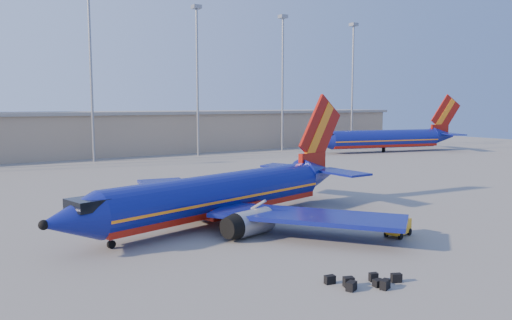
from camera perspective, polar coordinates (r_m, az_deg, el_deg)
name	(u,v)px	position (r m, az deg, el deg)	size (l,w,h in m)	color
ground	(259,202)	(50.99, 0.38, -4.88)	(220.00, 220.00, 0.00)	slate
terminal_building	(152,131)	(106.92, -11.83, 3.23)	(122.00, 16.00, 8.50)	gray
light_mast_row	(147,62)	(94.09, -12.35, 10.88)	(101.60, 1.60, 28.65)	gray
aircraft_main	(226,195)	(42.44, -3.41, -3.96)	(31.88, 30.27, 11.01)	navy
aircraft_second	(388,139)	(108.03, 14.81, 2.37)	(35.30, 15.67, 12.12)	navy
baggage_tug	(398,226)	(39.64, 15.94, -7.22)	(2.46, 1.92, 1.55)	#F8AA16
luggage_pile	(365,282)	(28.89, 12.36, -13.44)	(3.98, 2.73, 0.54)	black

